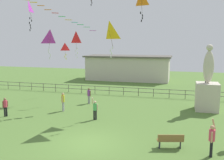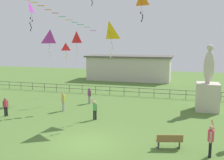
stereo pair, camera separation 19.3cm
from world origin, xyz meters
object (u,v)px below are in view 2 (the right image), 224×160
Objects in this scene: park_bench at (169,141)px; person_2 at (95,109)px; kite_0 at (50,37)px; statue_monument at (208,91)px; person_1 at (89,95)px; lamppost at (206,75)px; person_5 at (6,106)px; person_0 at (211,139)px; kite_5 at (77,38)px; kite_7 at (29,8)px; kite_8 at (66,47)px; kite_1 at (109,31)px; person_4 at (63,101)px.

person_2 is (-5.95, 3.98, 0.43)m from park_bench.
kite_0 reaches higher than park_bench.
statue_monument reaches higher than person_1.
lamppost is 2.74× the size of person_5.
person_0 is 16.74m from kite_5.
statue_monument reaches higher than park_bench.
kite_5 is at bearing 63.81° from person_5.
kite_7 reaches higher than statue_monument.
person_1 is (-10.99, -0.46, -0.87)m from statue_monument.
kite_8 is (-14.72, 13.22, 4.39)m from person_0.
kite_1 is (-6.91, 4.45, 5.83)m from person_0.
park_bench is at bearing -26.16° from kite_0.
person_1 is 1.00× the size of person_5.
kite_1 is 7.79m from kite_5.
statue_monument is 3.30× the size of person_2.
kite_7 is at bearing 154.10° from person_0.
statue_monument reaches higher than person_4.
kite_1 is at bearing -11.25° from kite_0.
kite_7 is (-16.20, -2.21, 7.44)m from statue_monument.
kite_0 is at bearing -72.66° from kite_8.
person_0 is at bearing -13.77° from park_bench.
statue_monument is 3.76× the size of person_1.
person_5 is 0.58× the size of kite_1.
person_5 is 0.55× the size of kite_7.
person_0 is 0.72× the size of kite_7.
person_5 is (-3.82, -2.74, -0.05)m from person_4.
kite_7 is 6.86m from kite_8.
lamppost is 1.73× the size of kite_0.
statue_monument is 12.79m from person_4.
statue_monument is 2.07× the size of kite_7.
kite_0 is at bearing -161.08° from lamppost.
person_0 is 0.75× the size of kite_1.
person_5 is (-15.45, 3.39, -0.12)m from person_0.
person_0 is at bearing -25.90° from kite_7.
person_2 is 6.08m from kite_1.
park_bench is at bearing -105.38° from lamppost.
kite_0 is at bearing -138.79° from person_4.
person_2 is at bearing 177.23° from kite_1.
park_bench is 12.07m from person_1.
park_bench is 0.88× the size of person_2.
lamppost reaches higher than person_4.
kite_5 is at bearing 150.02° from person_1.
park_bench is 17.52m from kite_7.
person_2 is 0.65× the size of kite_1.
person_1 is 7.80m from person_5.
kite_5 is (-0.43, 4.16, 5.47)m from person_4.
statue_monument is at bearing 7.77° from kite_7.
statue_monument is at bearing 2.39° from person_1.
kite_8 reaches higher than person_0.
statue_monument is 10.21m from person_2.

